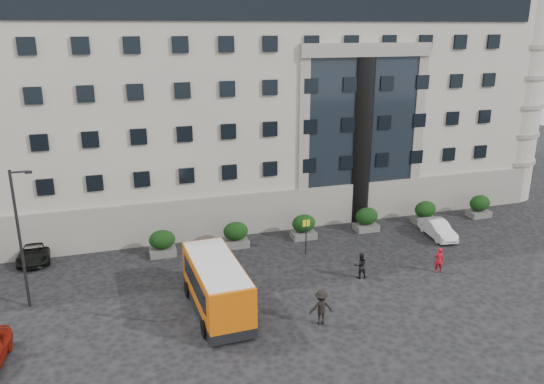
{
  "coord_description": "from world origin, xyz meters",
  "views": [
    {
      "loc": [
        -6.99,
        -26.61,
        15.14
      ],
      "look_at": [
        2.81,
        4.29,
        5.0
      ],
      "focal_mm": 35.0,
      "sensor_mm": 36.0,
      "label": 1
    }
  ],
  "objects": [
    {
      "name": "pedestrian_b",
      "position": [
        7.46,
        0.58,
        0.83
      ],
      "size": [
        0.9,
        0.75,
        1.67
      ],
      "primitive_type": "imported",
      "rotation": [
        0.0,
        0.0,
        2.99
      ],
      "color": "black",
      "rests_on": "ground"
    },
    {
      "name": "hedge_b",
      "position": [
        1.2,
        7.8,
        0.93
      ],
      "size": [
        1.8,
        1.26,
        1.84
      ],
      "color": "#50504E",
      "rests_on": "ground"
    },
    {
      "name": "hedge_a",
      "position": [
        -4.0,
        7.8,
        0.93
      ],
      "size": [
        1.8,
        1.26,
        1.84
      ],
      "color": "#50504E",
      "rests_on": "ground"
    },
    {
      "name": "hedge_f",
      "position": [
        22.0,
        7.8,
        0.93
      ],
      "size": [
        1.8,
        1.26,
        1.84
      ],
      "color": "#50504E",
      "rests_on": "ground"
    },
    {
      "name": "minibus",
      "position": [
        -1.98,
        -0.76,
        1.63
      ],
      "size": [
        2.88,
        7.17,
        2.96
      ],
      "rotation": [
        0.0,
        0.0,
        0.03
      ],
      "color": "#C95709",
      "rests_on": "ground"
    },
    {
      "name": "ground",
      "position": [
        0.0,
        0.0,
        0.0
      ],
      "size": [
        120.0,
        120.0,
        0.0
      ],
      "primitive_type": "plane",
      "color": "black",
      "rests_on": "ground"
    },
    {
      "name": "pedestrian_a",
      "position": [
        12.6,
        -0.22,
        0.85
      ],
      "size": [
        0.71,
        0.57,
        1.7
      ],
      "primitive_type": "imported",
      "rotation": [
        0.0,
        0.0,
        2.85
      ],
      "color": "#A2101C",
      "rests_on": "ground"
    },
    {
      "name": "white_taxi",
      "position": [
        16.07,
        4.97,
        0.64
      ],
      "size": [
        1.75,
        4.02,
        1.29
      ],
      "primitive_type": "imported",
      "rotation": [
        0.0,
        0.0,
        -0.1
      ],
      "color": "silver",
      "rests_on": "ground"
    },
    {
      "name": "hedge_d",
      "position": [
        11.6,
        7.8,
        0.93
      ],
      "size": [
        1.8,
        1.26,
        1.84
      ],
      "color": "#50504E",
      "rests_on": "ground"
    },
    {
      "name": "hedge_e",
      "position": [
        16.8,
        7.8,
        0.93
      ],
      "size": [
        1.8,
        1.26,
        1.84
      ],
      "color": "#50504E",
      "rests_on": "ground"
    },
    {
      "name": "parked_car_d",
      "position": [
        -12.33,
        9.7,
        0.61
      ],
      "size": [
        2.04,
        4.4,
        1.22
      ],
      "primitive_type": "imported",
      "rotation": [
        0.0,
        0.0,
        -0.0
      ],
      "color": "black",
      "rests_on": "ground"
    },
    {
      "name": "entrance_column",
      "position": [
        12.0,
        10.3,
        6.5
      ],
      "size": [
        1.8,
        1.8,
        13.0
      ],
      "primitive_type": "cylinder",
      "color": "black",
      "rests_on": "ground"
    },
    {
      "name": "bus_stop_sign",
      "position": [
        5.5,
        5.0,
        1.73
      ],
      "size": [
        0.5,
        0.08,
        2.52
      ],
      "color": "#262628",
      "rests_on": "ground"
    },
    {
      "name": "civic_building",
      "position": [
        6.0,
        22.0,
        9.0
      ],
      "size": [
        44.0,
        24.0,
        18.0
      ],
      "primitive_type": "cube",
      "color": "#A39E90",
      "rests_on": "ground"
    },
    {
      "name": "hedge_c",
      "position": [
        6.4,
        7.8,
        0.93
      ],
      "size": [
        1.8,
        1.26,
        1.84
      ],
      "color": "#50504E",
      "rests_on": "ground"
    },
    {
      "name": "street_lamp",
      "position": [
        -11.94,
        3.0,
        4.37
      ],
      "size": [
        1.16,
        0.18,
        8.0
      ],
      "color": "#262628",
      "rests_on": "ground"
    },
    {
      "name": "pedestrian_c",
      "position": [
        3.0,
        -3.68,
        0.97
      ],
      "size": [
        1.31,
        0.83,
        1.93
      ],
      "primitive_type": "imported",
      "rotation": [
        0.0,
        0.0,
        3.05
      ],
      "color": "black",
      "rests_on": "ground"
    }
  ]
}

